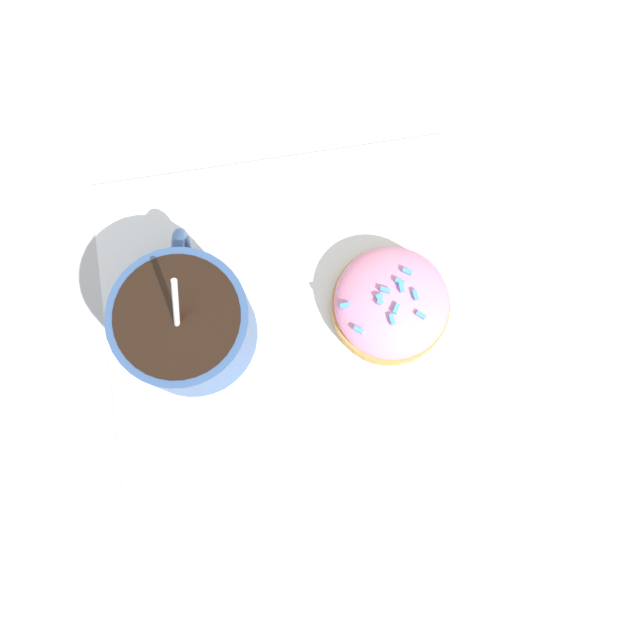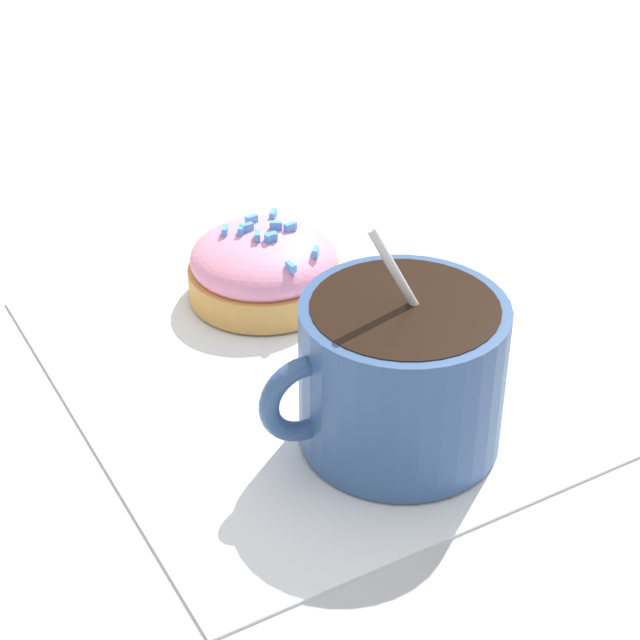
{
  "view_description": "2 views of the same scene",
  "coord_description": "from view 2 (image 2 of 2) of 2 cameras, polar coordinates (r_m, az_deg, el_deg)",
  "views": [
    {
      "loc": [
        -0.01,
        0.1,
        0.55
      ],
      "look_at": [
        -0.02,
        0.01,
        0.04
      ],
      "focal_mm": 42.0,
      "sensor_mm": 36.0,
      "label": 1
    },
    {
      "loc": [
        0.4,
        -0.22,
        0.32
      ],
      "look_at": [
        0.02,
        -0.01,
        0.04
      ],
      "focal_mm": 60.0,
      "sensor_mm": 36.0,
      "label": 2
    }
  ],
  "objects": [
    {
      "name": "ground_plane",
      "position": [
        0.56,
        0.26,
        -2.27
      ],
      "size": [
        3.0,
        3.0,
        0.0
      ],
      "primitive_type": "plane",
      "color": "#B2B2B7"
    },
    {
      "name": "paper_napkin",
      "position": [
        0.56,
        0.26,
        -2.15
      ],
      "size": [
        0.28,
        0.27,
        0.0
      ],
      "color": "white",
      "rests_on": "ground_plane"
    },
    {
      "name": "coffee_cup",
      "position": [
        0.48,
        4.75,
        -2.42
      ],
      "size": [
        0.09,
        0.12,
        0.11
      ],
      "color": "#335184",
      "rests_on": "paper_napkin"
    },
    {
      "name": "frosted_pastry",
      "position": [
        0.6,
        -2.88,
        2.92
      ],
      "size": [
        0.09,
        0.09,
        0.04
      ],
      "color": "#D19347",
      "rests_on": "paper_napkin"
    }
  ]
}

